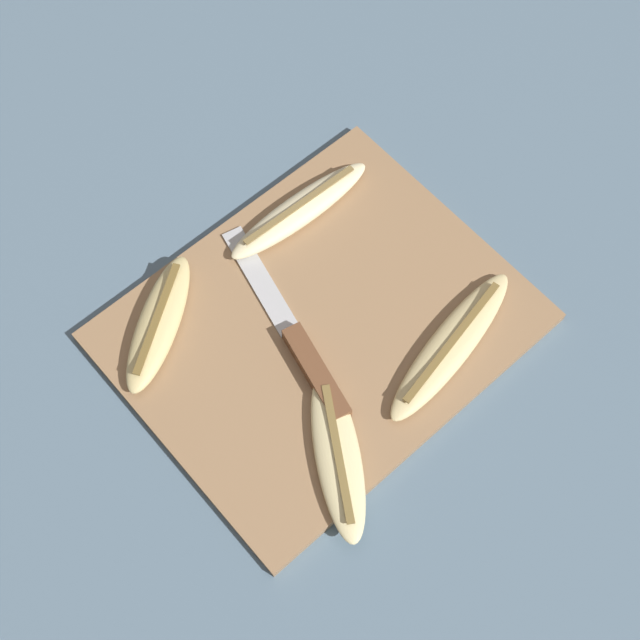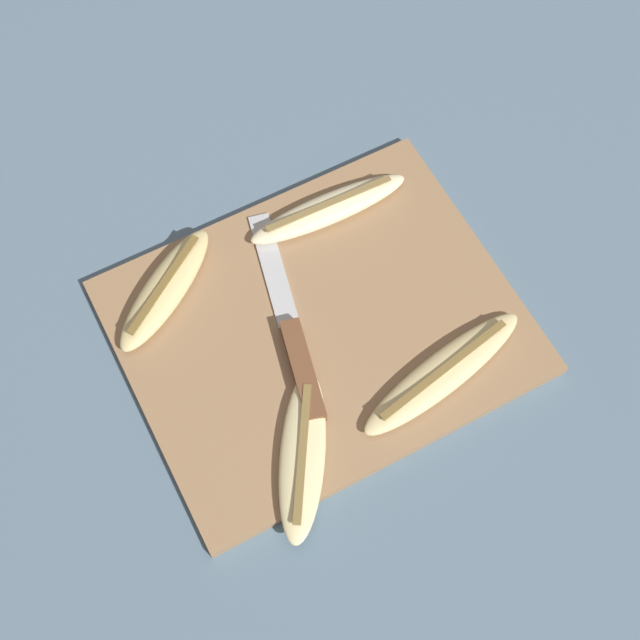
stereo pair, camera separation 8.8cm
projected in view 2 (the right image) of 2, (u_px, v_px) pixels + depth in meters
ground_plane at (320, 329)px, 0.90m from camera, size 4.00×4.00×0.00m
cutting_board at (320, 327)px, 0.89m from camera, size 0.39×0.31×0.01m
knife at (297, 351)px, 0.87m from camera, size 0.07×0.24×0.02m
banana_soft_right at (302, 455)px, 0.82m from camera, size 0.12×0.16×0.02m
banana_mellow_near at (443, 373)px, 0.86m from camera, size 0.20×0.08×0.02m
banana_spotted_left at (165, 289)px, 0.89m from camera, size 0.15×0.12×0.02m
banana_pale_long at (329, 209)px, 0.94m from camera, size 0.18×0.04×0.02m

